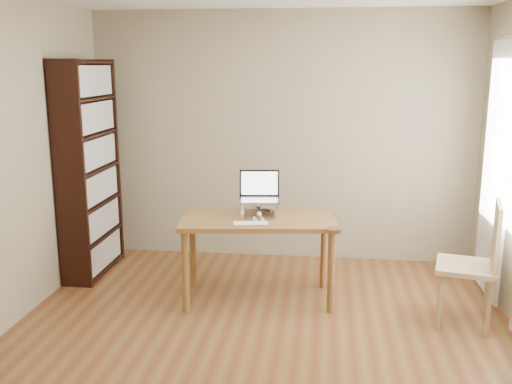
{
  "coord_description": "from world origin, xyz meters",
  "views": [
    {
      "loc": [
        0.45,
        -3.69,
        2.05
      ],
      "look_at": [
        -0.12,
        1.02,
        0.99
      ],
      "focal_mm": 40.0,
      "sensor_mm": 36.0,
      "label": 1
    }
  ],
  "objects_px": {
    "bookshelf": "(89,169)",
    "desk": "(258,230)",
    "keyboard": "(251,224)",
    "chair": "(477,259)",
    "laptop": "(260,193)",
    "cat": "(256,208)"
  },
  "relations": [
    {
      "from": "bookshelf",
      "to": "desk",
      "type": "bearing_deg",
      "value": -16.56
    },
    {
      "from": "desk",
      "to": "keyboard",
      "type": "distance_m",
      "value": 0.25
    },
    {
      "from": "chair",
      "to": "keyboard",
      "type": "bearing_deg",
      "value": -169.28
    },
    {
      "from": "bookshelf",
      "to": "laptop",
      "type": "distance_m",
      "value": 1.77
    },
    {
      "from": "bookshelf",
      "to": "chair",
      "type": "height_order",
      "value": "bookshelf"
    },
    {
      "from": "desk",
      "to": "chair",
      "type": "relative_size",
      "value": 1.39
    },
    {
      "from": "laptop",
      "to": "desk",
      "type": "bearing_deg",
      "value": -96.64
    },
    {
      "from": "chair",
      "to": "cat",
      "type": "bearing_deg",
      "value": -179.6
    },
    {
      "from": "keyboard",
      "to": "chair",
      "type": "height_order",
      "value": "chair"
    },
    {
      "from": "laptop",
      "to": "chair",
      "type": "relative_size",
      "value": 0.37
    },
    {
      "from": "laptop",
      "to": "keyboard",
      "type": "distance_m",
      "value": 0.41
    },
    {
      "from": "bookshelf",
      "to": "chair",
      "type": "distance_m",
      "value": 3.62
    },
    {
      "from": "bookshelf",
      "to": "chair",
      "type": "bearing_deg",
      "value": -12.73
    },
    {
      "from": "bookshelf",
      "to": "keyboard",
      "type": "distance_m",
      "value": 1.87
    },
    {
      "from": "desk",
      "to": "cat",
      "type": "xyz_separation_m",
      "value": [
        -0.03,
        0.11,
        0.16
      ]
    },
    {
      "from": "cat",
      "to": "chair",
      "type": "bearing_deg",
      "value": -29.47
    },
    {
      "from": "cat",
      "to": "chair",
      "type": "height_order",
      "value": "chair"
    },
    {
      "from": "keyboard",
      "to": "cat",
      "type": "xyz_separation_m",
      "value": [
        0.01,
        0.33,
        0.05
      ]
    },
    {
      "from": "desk",
      "to": "cat",
      "type": "distance_m",
      "value": 0.2
    },
    {
      "from": "bookshelf",
      "to": "keyboard",
      "type": "height_order",
      "value": "bookshelf"
    },
    {
      "from": "desk",
      "to": "keyboard",
      "type": "xyz_separation_m",
      "value": [
        -0.04,
        -0.22,
        0.11
      ]
    },
    {
      "from": "desk",
      "to": "keyboard",
      "type": "bearing_deg",
      "value": -106.33
    }
  ]
}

